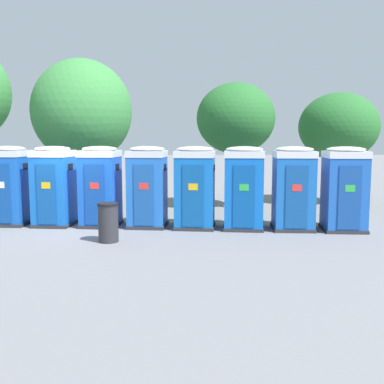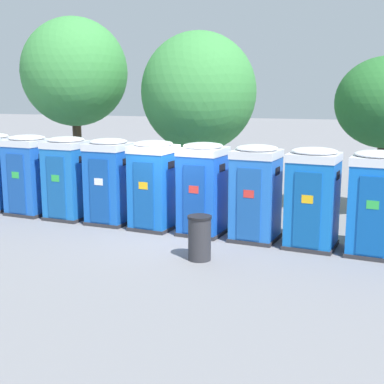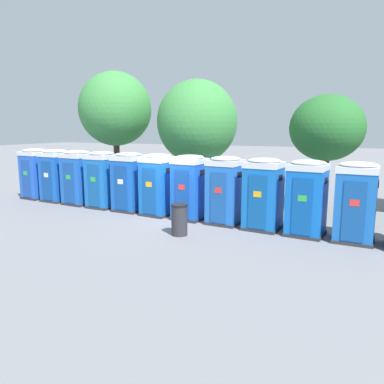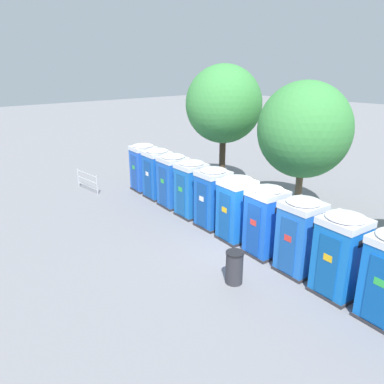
% 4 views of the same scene
% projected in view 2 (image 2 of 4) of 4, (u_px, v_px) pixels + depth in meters
% --- Properties ---
extents(ground_plane, '(120.00, 120.00, 0.00)m').
position_uv_depth(ground_plane, '(172.00, 234.00, 14.77)').
color(ground_plane, slate).
extents(portapotty_2, '(1.36, 1.32, 2.54)m').
position_uv_depth(portapotty_2, '(29.00, 174.00, 16.99)').
color(portapotty_2, '#2D2D33').
rests_on(portapotty_2, ground).
extents(portapotty_3, '(1.28, 1.29, 2.54)m').
position_uv_depth(portapotty_3, '(67.00, 178.00, 16.39)').
color(portapotty_3, '#2D2D33').
rests_on(portapotty_3, ground).
extents(portapotty_4, '(1.27, 1.28, 2.54)m').
position_uv_depth(portapotty_4, '(109.00, 181.00, 15.81)').
color(portapotty_4, '#2D2D33').
rests_on(portapotty_4, ground).
extents(portapotty_5, '(1.29, 1.32, 2.54)m').
position_uv_depth(portapotty_5, '(154.00, 185.00, 15.18)').
color(portapotty_5, '#2D2D33').
rests_on(portapotty_5, ground).
extents(portapotty_6, '(1.30, 1.33, 2.54)m').
position_uv_depth(portapotty_6, '(203.00, 188.00, 14.61)').
color(portapotty_6, '#2D2D33').
rests_on(portapotty_6, ground).
extents(portapotty_7, '(1.29, 1.31, 2.54)m').
position_uv_depth(portapotty_7, '(256.00, 193.00, 14.02)').
color(portapotty_7, '#2D2D33').
rests_on(portapotty_7, ground).
extents(portapotty_8, '(1.36, 1.33, 2.54)m').
position_uv_depth(portapotty_8, '(313.00, 198.00, 13.36)').
color(portapotty_8, '#2D2D33').
rests_on(portapotty_8, ground).
extents(portapotty_9, '(1.34, 1.33, 2.54)m').
position_uv_depth(portapotty_9, '(376.00, 203.00, 12.74)').
color(portapotty_9, '#2D2D33').
rests_on(portapotty_9, ground).
extents(street_tree_2, '(3.98, 3.98, 5.91)m').
position_uv_depth(street_tree_2, '(199.00, 92.00, 18.45)').
color(street_tree_2, brown).
rests_on(street_tree_2, ground).
extents(street_tree_3, '(3.93, 3.93, 6.57)m').
position_uv_depth(street_tree_3, '(75.00, 73.00, 19.85)').
color(street_tree_3, '#4C3826').
rests_on(street_tree_3, ground).
extents(trash_can, '(0.57, 0.57, 1.06)m').
position_uv_depth(trash_can, '(200.00, 238.00, 12.49)').
color(trash_can, '#2D2D33').
rests_on(trash_can, ground).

